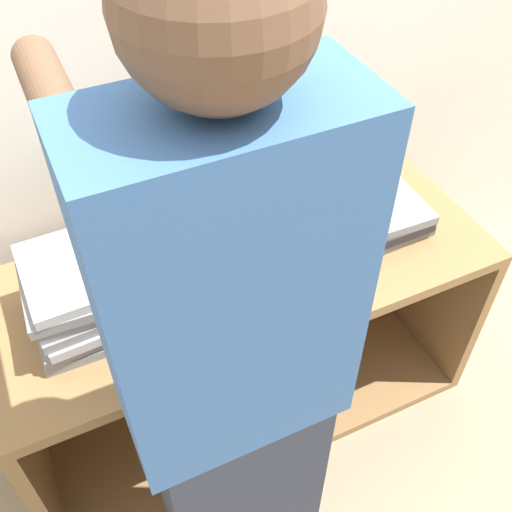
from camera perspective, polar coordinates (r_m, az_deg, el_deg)
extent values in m
plane|color=gray|center=(2.06, 2.54, -19.26)|extent=(12.00, 12.00, 0.00)
cube|color=silver|center=(1.66, -7.62, 21.35)|extent=(8.00, 0.05, 2.40)
cube|color=olive|center=(1.67, -1.27, -1.41)|extent=(1.42, 0.58, 0.04)
cube|color=olive|center=(2.17, -1.00, -12.81)|extent=(1.42, 0.58, 0.04)
cube|color=olive|center=(1.87, -21.39, -14.53)|extent=(0.04, 0.58, 0.59)
cube|color=olive|center=(2.18, 15.62, -1.39)|extent=(0.04, 0.58, 0.59)
cube|color=olive|center=(2.08, -4.22, -2.39)|extent=(1.34, 0.04, 0.59)
cube|color=#333338|center=(1.65, -1.28, -0.74)|extent=(0.35, 0.27, 0.02)
cube|color=black|center=(1.65, -1.44, -0.22)|extent=(0.29, 0.15, 0.00)
cube|color=#333338|center=(1.66, -3.53, 6.11)|extent=(0.35, 0.04, 0.27)
cube|color=black|center=(1.66, -3.47, 6.03)|extent=(0.31, 0.03, 0.23)
cube|color=gray|center=(1.58, -14.16, -5.06)|extent=(0.35, 0.27, 0.03)
cube|color=gray|center=(1.57, -14.46, -4.23)|extent=(0.36, 0.28, 0.03)
cube|color=#B7B7BC|center=(1.54, -14.01, -3.60)|extent=(0.36, 0.28, 0.03)
cube|color=gray|center=(1.53, -14.51, -2.79)|extent=(0.36, 0.28, 0.03)
cube|color=gray|center=(1.51, -14.45, -2.05)|extent=(0.35, 0.27, 0.03)
cube|color=gray|center=(1.48, -14.95, -1.62)|extent=(0.36, 0.28, 0.03)
cube|color=#B7B7BC|center=(1.47, -14.83, -0.54)|extent=(0.36, 0.27, 0.03)
cube|color=slate|center=(1.79, 9.83, 3.13)|extent=(0.36, 0.28, 0.03)
cube|color=#232326|center=(1.77, 9.75, 3.64)|extent=(0.35, 0.27, 0.03)
cube|color=gray|center=(1.76, 9.96, 4.48)|extent=(0.36, 0.28, 0.03)
cube|color=#2D3342|center=(1.57, -1.62, -21.87)|extent=(0.34, 0.20, 0.84)
cube|color=#38609E|center=(0.93, -2.55, -3.55)|extent=(0.40, 0.20, 0.66)
sphere|color=brown|center=(0.66, -3.87, 22.76)|extent=(0.23, 0.23, 0.23)
cylinder|color=brown|center=(0.95, -18.70, 13.66)|extent=(0.07, 0.32, 0.07)
cylinder|color=brown|center=(1.02, -0.40, 18.31)|extent=(0.07, 0.32, 0.07)
cube|color=red|center=(1.41, -14.51, -1.93)|extent=(0.06, 0.02, 0.01)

